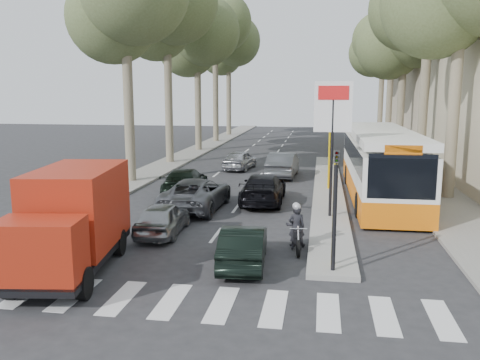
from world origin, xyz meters
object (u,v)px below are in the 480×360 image
object	(u,v)px
dark_hatchback	(244,245)
motorcycle	(296,228)
red_truck	(72,219)
city_bus	(380,162)
silver_hatchback	(163,218)

from	to	relation	value
dark_hatchback	motorcycle	xyz separation A→B (m)	(1.49, 1.82, 0.12)
red_truck	city_bus	world-z (taller)	city_bus
city_bus	motorcycle	xyz separation A→B (m)	(-3.63, -8.95, -1.05)
silver_hatchback	red_truck	size ratio (longest dim) A/B	0.62
dark_hatchback	city_bus	size ratio (longest dim) A/B	0.29
silver_hatchback	red_truck	distance (m)	4.46
silver_hatchback	motorcycle	xyz separation A→B (m)	(4.93, -1.00, 0.12)
dark_hatchback	red_truck	world-z (taller)	red_truck
dark_hatchback	city_bus	distance (m)	11.98
red_truck	city_bus	distance (m)	15.65
motorcycle	city_bus	bearing A→B (deg)	60.05
red_truck	motorcycle	bearing A→B (deg)	18.50
red_truck	motorcycle	world-z (taller)	red_truck
silver_hatchback	motorcycle	distance (m)	5.04
city_bus	silver_hatchback	bearing A→B (deg)	-137.77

